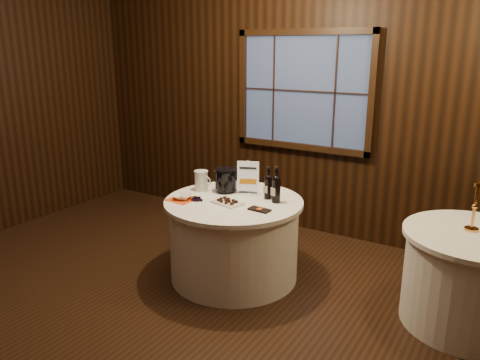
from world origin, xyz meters
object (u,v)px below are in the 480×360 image
Objects in this scene: ice_bucket at (226,180)px; port_bottle_right at (276,187)px; port_bottle_left at (268,185)px; chocolate_box at (259,210)px; glass_pitcher at (201,180)px; cracker_bowl at (182,197)px; main_table at (234,238)px; side_table at (471,279)px; brass_candlestick at (474,214)px; sign_stand at (248,182)px; chocolate_plate at (228,202)px; grape_bunch at (196,199)px.

port_bottle_right is at bearing -2.28° from ice_bucket.
port_bottle_left is 1.32× the size of ice_bucket.
glass_pitcher is (-0.77, 0.21, 0.09)m from chocolate_box.
cracker_bowl is (-0.77, -0.39, -0.12)m from port_bottle_right.
main_table is 2.02m from side_table.
main_table is at bearing -169.84° from brass_candlestick.
side_table is 4.69× the size of ice_bucket.
sign_stand reaches higher than side_table.
chocolate_box is 0.96× the size of glass_pitcher.
brass_candlestick reaches higher than main_table.
ice_bucket is 0.76× the size of chocolate_plate.
glass_pitcher reaches higher than side_table.
port_bottle_right is (0.36, 0.15, 0.53)m from main_table.
port_bottle_right is (0.11, -0.05, 0.01)m from port_bottle_left.
port_bottle_right is at bearing 37.10° from chocolate_plate.
main_table is 4.21× the size of port_bottle_left.
sign_stand is 0.50m from chocolate_box.
grape_bunch is 0.89× the size of glass_pitcher.
brass_candlestick reaches higher than side_table.
side_table is 2.26m from ice_bucket.
glass_pitcher reaches higher than chocolate_plate.
sign_stand reaches higher than chocolate_plate.
grape_bunch is 0.47× the size of brass_candlestick.
side_table is 3.59× the size of chocolate_plate.
cracker_bowl reaches higher than side_table.
port_bottle_right reaches higher than grape_bunch.
ice_bucket reaches higher than side_table.
grape_bunch is (-0.63, -0.36, -0.12)m from port_bottle_right.
main_table is 0.57m from ice_bucket.
glass_pitcher is (-2.43, -0.21, 0.48)m from side_table.
cracker_bowl is (-0.21, -0.41, -0.10)m from ice_bucket.
glass_pitcher is 2.40m from brass_candlestick.
sign_stand reaches higher than port_bottle_left.
ice_bucket reaches higher than main_table.
grape_bunch is at bearing -61.67° from glass_pitcher.
port_bottle_left reaches higher than side_table.
chocolate_plate is at bearing -168.26° from side_table.
side_table is at bearing 3.29° from ice_bucket.
port_bottle_right is at bearing -174.82° from side_table.
glass_pitcher is at bearing 174.15° from sign_stand.
sign_stand is 0.36m from chocolate_plate.
glass_pitcher is at bearing -159.96° from ice_bucket.
cracker_bowl reaches higher than grape_bunch.
port_bottle_left reaches higher than grape_bunch.
grape_bunch is (-0.29, -0.44, -0.09)m from sign_stand.
chocolate_plate is (-1.99, -0.41, 0.40)m from side_table.
main_table is at bearing -116.56° from sign_stand.
chocolate_plate is 0.79× the size of brass_candlestick.
sign_stand is at bearing -176.52° from brass_candlestick.
port_bottle_right is 2.01× the size of cracker_bowl.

